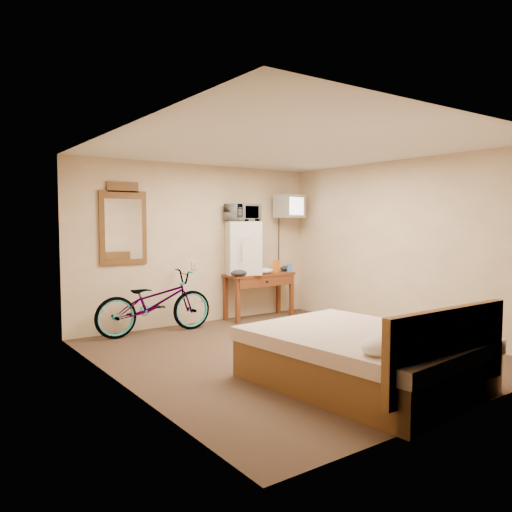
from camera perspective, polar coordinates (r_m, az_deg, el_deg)
name	(u,v)px	position (r m, az deg, el deg)	size (l,w,h in m)	color
room	(291,251)	(6.03, 3.97, 0.52)	(4.60, 4.64, 2.50)	#443022
desk	(260,282)	(8.28, 0.51, -2.94)	(1.20, 0.48, 0.75)	brown
mini_fridge	(243,248)	(8.11, -1.55, 0.93)	(0.66, 0.65, 0.86)	silver
microwave	(242,213)	(8.10, -1.55, 4.98)	(0.52, 0.35, 0.29)	silver
snack_bag	(276,266)	(8.43, 2.29, -1.18)	(0.10, 0.06, 0.21)	orange
blue_cup	(289,268)	(8.55, 3.83, -1.33)	(0.08, 0.08, 0.14)	#3C73CD
cloth_cream	(264,271)	(8.21, 0.92, -1.70)	(0.32, 0.25, 0.10)	white
cloth_dark_a	(239,273)	(7.85, -1.98, -1.95)	(0.27, 0.20, 0.10)	black
cloth_dark_b	(286,268)	(8.68, 3.40, -1.42)	(0.20, 0.17, 0.09)	black
crt_television	(289,206)	(8.62, 3.84, 5.67)	(0.51, 0.60, 0.39)	black
wall_mirror	(123,225)	(7.39, -14.94, 3.48)	(0.70, 0.04, 1.18)	brown
bicycle	(155,303)	(7.31, -11.50, -5.23)	(0.60, 1.72, 0.91)	black
bed	(366,357)	(5.08, 12.44, -11.17)	(1.80, 2.27, 0.90)	brown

